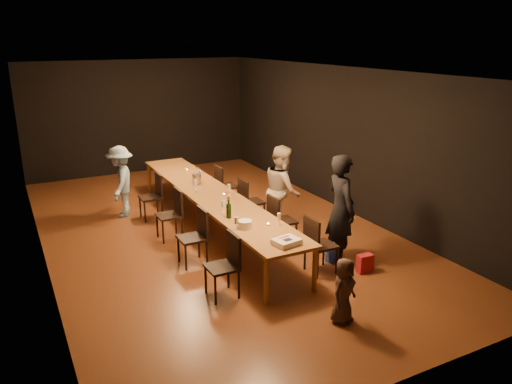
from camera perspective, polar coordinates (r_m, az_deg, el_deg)
name	(u,v)px	position (r m, az deg, el deg)	size (l,w,h in m)	color
ground	(213,230)	(9.67, -4.97, -4.41)	(10.00, 10.00, 0.00)	#4E2913
room_shell	(210,123)	(9.11, -5.31, 7.81)	(6.04, 10.04, 3.02)	black
table	(212,196)	(9.44, -5.08, -0.45)	(0.90, 6.00, 0.75)	brown
chair_right_0	(321,244)	(7.92, 7.47, -5.96)	(0.42, 0.42, 0.93)	black
chair_right_1	(283,220)	(8.85, 3.06, -3.25)	(0.42, 0.42, 0.93)	black
chair_right_2	(252,201)	(9.84, -0.47, -1.06)	(0.42, 0.42, 0.93)	black
chair_right_3	(227,186)	(10.88, -3.34, 0.73)	(0.42, 0.42, 0.93)	black
chair_left_0	(222,266)	(7.16, -3.93, -8.49)	(0.42, 0.42, 0.93)	black
chair_left_1	(192,237)	(8.18, -7.32, -5.17)	(0.42, 0.42, 0.93)	black
chair_left_2	(169,215)	(9.24, -9.92, -2.59)	(0.42, 0.42, 0.93)	black
chair_left_3	(151,197)	(10.34, -11.96, -0.54)	(0.42, 0.42, 0.93)	black
woman_birthday	(341,209)	(8.16, 9.68, -1.98)	(0.67, 0.44, 1.82)	black
woman_tan	(282,190)	(9.31, 3.03, 0.25)	(0.82, 0.64, 1.68)	#BCA48D
man_blue	(121,181)	(10.58, -15.19, 1.17)	(0.95, 0.55, 1.47)	#80A6C6
child	(344,291)	(6.67, 9.97, -11.03)	(0.43, 0.28, 0.88)	#453027
gift_bag_red	(365,263)	(8.15, 12.34, -7.96)	(0.25, 0.14, 0.29)	red
gift_bag_blue	(334,252)	(8.42, 8.92, -6.81)	(0.26, 0.17, 0.32)	#2541A1
birthday_cake	(286,242)	(7.13, 3.50, -5.69)	(0.41, 0.35, 0.09)	white
plate_stack	(245,224)	(7.70, -1.28, -3.71)	(0.22, 0.22, 0.12)	white
champagne_bottle	(229,207)	(8.09, -3.14, -1.78)	(0.08, 0.08, 0.36)	black
ice_bucket	(197,179)	(10.05, -6.81, 1.49)	(0.18, 0.18, 0.20)	#B1B1B6
wineglass_0	(236,223)	(7.62, -2.25, -3.62)	(0.06, 0.06, 0.21)	beige
wineglass_1	(279,219)	(7.79, 2.66, -3.14)	(0.06, 0.06, 0.21)	beige
wineglass_2	(223,206)	(8.39, -3.77, -1.64)	(0.06, 0.06, 0.21)	silver
wineglass_3	(229,190)	(9.28, -3.11, 0.27)	(0.06, 0.06, 0.21)	beige
wineglass_4	(195,185)	(9.62, -6.96, 0.79)	(0.06, 0.06, 0.21)	silver
wineglass_5	(200,176)	(10.27, -6.43, 1.89)	(0.06, 0.06, 0.21)	silver
tealight_near	(268,225)	(7.82, 1.40, -3.74)	(0.05, 0.05, 0.03)	#B2B7B2
tealight_mid	(224,195)	(9.27, -3.68, -0.34)	(0.05, 0.05, 0.03)	#B2B7B2
tealight_far	(187,170)	(11.06, -7.89, 2.48)	(0.05, 0.05, 0.03)	#B2B7B2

